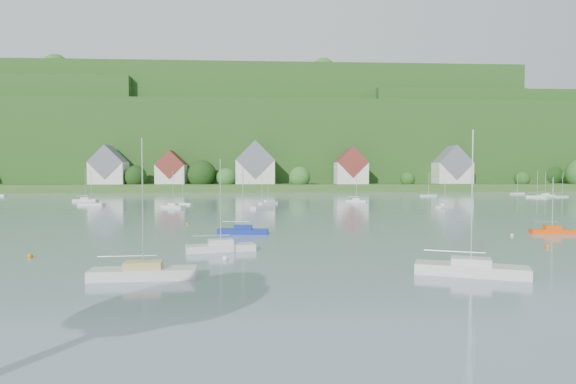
{
  "coord_description": "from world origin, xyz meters",
  "views": [
    {
      "loc": [
        7.24,
        -13.68,
        7.48
      ],
      "look_at": [
        12.27,
        75.0,
        4.0
      ],
      "focal_mm": 30.0,
      "sensor_mm": 36.0,
      "label": 1
    }
  ],
  "objects": [
    {
      "name": "near_sailboat_5",
      "position": [
        43.42,
        43.87,
        0.4
      ],
      "size": [
        5.33,
        2.24,
        6.97
      ],
      "rotation": [
        0.0,
        0.0,
        -0.16
      ],
      "color": "#DE480A",
      "rests_on": "ground"
    },
    {
      "name": "village_building_3",
      "position": [
        45.0,
        186.0,
        9.43
      ],
      "size": [
        13.0,
        10.4,
        15.5
      ],
      "color": "beige",
      "rests_on": "far_shore_strip"
    },
    {
      "name": "near_sailboat_4",
      "position": [
        22.61,
        20.46,
        0.51
      ],
      "size": [
        8.12,
        5.03,
        10.63
      ],
      "rotation": [
        0.0,
        0.0,
        -0.39
      ],
      "color": "silver",
      "rests_on": "ground"
    },
    {
      "name": "village_building_4",
      "position": [
        90.0,
        190.0,
        9.59
      ],
      "size": [
        15.0,
        10.4,
        16.5
      ],
      "color": "beige",
      "rests_on": "far_shore_strip"
    },
    {
      "name": "village_building_2",
      "position": [
        5.0,
        188.0,
        10.27
      ],
      "size": [
        16.0,
        11.44,
        18.0
      ],
      "color": "beige",
      "rests_on": "far_shore_strip"
    },
    {
      "name": "village_building_0",
      "position": [
        -55.0,
        187.0,
        9.51
      ],
      "size": [
        14.0,
        10.4,
        16.0
      ],
      "color": "beige",
      "rests_on": "far_shore_strip"
    },
    {
      "name": "near_sailboat_3",
      "position": [
        3.38,
        32.44,
        0.46
      ],
      "size": [
        6.79,
        3.28,
        8.83
      ],
      "rotation": [
        0.0,
        0.0,
        0.23
      ],
      "color": "silver",
      "rests_on": "ground"
    },
    {
      "name": "mooring_buoy_5",
      "position": [
        -13.17,
        29.82,
        0.0
      ],
      "size": [
        0.47,
        0.47,
        0.47
      ],
      "primitive_type": "sphere",
      "color": "#D76C00",
      "rests_on": "ground"
    },
    {
      "name": "forested_ridge",
      "position": [
        0.39,
        268.57,
        22.89
      ],
      "size": [
        620.0,
        181.22,
        69.89
      ],
      "color": "#183B13",
      "rests_on": "ground"
    },
    {
      "name": "near_sailboat_2",
      "position": [
        -1.09,
        20.64,
        0.49
      ],
      "size": [
        7.51,
        2.57,
        9.97
      ],
      "rotation": [
        0.0,
        0.0,
        0.07
      ],
      "color": "silver",
      "rests_on": "ground"
    },
    {
      "name": "mooring_buoy_3",
      "position": [
        -3.43,
        56.96,
        0.0
      ],
      "size": [
        0.45,
        0.45,
        0.45
      ],
      "primitive_type": "sphere",
      "color": "#D76C00",
      "rests_on": "ground"
    },
    {
      "name": "mooring_buoy_4",
      "position": [
        37.1,
        41.64,
        0.0
      ],
      "size": [
        0.39,
        0.39,
        0.39
      ],
      "primitive_type": "sphere",
      "color": "silver",
      "rests_on": "ground"
    },
    {
      "name": "mooring_buoy_1",
      "position": [
        4.16,
        27.69,
        0.0
      ],
      "size": [
        0.5,
        0.5,
        0.5
      ],
      "primitive_type": "sphere",
      "color": "silver",
      "rests_on": "ground"
    },
    {
      "name": "far_sailboat_cluster",
      "position": [
        8.16,
        118.02,
        0.37
      ],
      "size": [
        193.77,
        69.18,
        8.71
      ],
      "color": "silver",
      "rests_on": "ground"
    },
    {
      "name": "mooring_buoy_2",
      "position": [
        35.94,
        32.61,
        0.0
      ],
      "size": [
        0.44,
        0.44,
        0.44
      ],
      "primitive_type": "sphere",
      "color": "#D76C00",
      "rests_on": "ground"
    },
    {
      "name": "near_sailboat_1",
      "position": [
        5.05,
        45.47,
        0.44
      ],
      "size": [
        6.3,
        2.35,
        8.31
      ],
      "rotation": [
        0.0,
        0.0,
        -0.1
      ],
      "color": "navy",
      "rests_on": "ground"
    },
    {
      "name": "village_building_1",
      "position": [
        -30.0,
        189.0,
        8.75
      ],
      "size": [
        12.0,
        9.36,
        14.0
      ],
      "color": "beige",
      "rests_on": "far_shore_strip"
    },
    {
      "name": "far_shore_strip",
      "position": [
        0.0,
        200.0,
        1.5
      ],
      "size": [
        600.0,
        60.0,
        3.0
      ],
      "primitive_type": "cube",
      "color": "#284E1D",
      "rests_on": "ground"
    }
  ]
}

